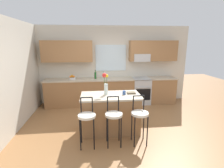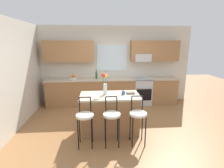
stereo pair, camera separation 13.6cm
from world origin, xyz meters
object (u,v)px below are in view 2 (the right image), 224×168
(oven_range, at_px, (142,91))
(fruit_bowl_oranges, at_px, (73,78))
(bar_stool_far, at_px, (138,116))
(bottle_olive_oil, at_px, (96,75))
(bar_stool_middle, at_px, (112,117))
(bar_stool_near, at_px, (85,118))
(mug_ceramic, at_px, (123,93))
(kitchen_island, at_px, (110,113))
(flower_vase, at_px, (105,83))
(cookbook, at_px, (130,93))

(oven_range, xyz_separation_m, fruit_bowl_oranges, (-2.38, 0.03, 0.51))
(bar_stool_far, xyz_separation_m, bottle_olive_oil, (-0.89, 2.53, 0.41))
(bar_stool_middle, xyz_separation_m, bar_stool_far, (0.55, 0.00, 0.00))
(bar_stool_near, bearing_deg, fruit_bowl_oranges, 102.65)
(bar_stool_middle, relative_size, mug_ceramic, 11.58)
(kitchen_island, bearing_deg, bottle_olive_oil, 99.90)
(oven_range, distance_m, bar_stool_near, 3.10)
(flower_vase, xyz_separation_m, cookbook, (0.62, 0.01, -0.25))
(bar_stool_near, bearing_deg, mug_ceramic, 35.04)
(oven_range, relative_size, bar_stool_middle, 0.88)
(mug_ceramic, height_order, bottle_olive_oil, bottle_olive_oil)
(bar_stool_middle, height_order, cookbook, bar_stool_middle)
(cookbook, bearing_deg, bar_stool_far, -86.37)
(bar_stool_middle, bearing_deg, bottle_olive_oil, 97.58)
(kitchen_island, relative_size, fruit_bowl_oranges, 5.88)
(cookbook, bearing_deg, bottle_olive_oil, 114.50)
(fruit_bowl_oranges, relative_size, bottle_olive_oil, 0.78)
(bar_stool_near, height_order, mug_ceramic, bar_stool_near)
(bar_stool_far, bearing_deg, cookbook, 93.63)
(kitchen_island, xyz_separation_m, bar_stool_middle, (0.00, -0.60, 0.17))
(kitchen_island, distance_m, flower_vase, 0.74)
(oven_range, xyz_separation_m, bar_stool_far, (-0.72, -2.50, 0.18))
(bar_stool_middle, xyz_separation_m, flower_vase, (-0.12, 0.67, 0.55))
(flower_vase, height_order, fruit_bowl_oranges, flower_vase)
(oven_range, bearing_deg, cookbook, -112.59)
(oven_range, distance_m, fruit_bowl_oranges, 2.44)
(kitchen_island, height_order, bar_stool_middle, bar_stool_middle)
(bottle_olive_oil, bearing_deg, oven_range, -0.88)
(oven_range, distance_m, bar_stool_far, 2.61)
(oven_range, bearing_deg, bottle_olive_oil, 179.12)
(cookbook, height_order, fruit_bowl_oranges, fruit_bowl_oranges)
(mug_ceramic, height_order, fruit_bowl_oranges, fruit_bowl_oranges)
(bar_stool_near, height_order, bar_stool_far, same)
(oven_range, distance_m, flower_vase, 2.41)
(bar_stool_middle, height_order, bottle_olive_oil, bottle_olive_oil)
(mug_ceramic, xyz_separation_m, fruit_bowl_oranges, (-1.44, 1.92, 0.01))
(bar_stool_middle, distance_m, bottle_olive_oil, 2.58)
(flower_vase, bearing_deg, bar_stool_middle, -80.09)
(cookbook, bearing_deg, kitchen_island, -171.53)
(bottle_olive_oil, bearing_deg, mug_ceramic, -71.08)
(mug_ceramic, relative_size, cookbook, 0.45)
(bar_stool_near, distance_m, cookbook, 1.29)
(bottle_olive_oil, bearing_deg, bar_stool_middle, -82.42)
(bar_stool_middle, distance_m, fruit_bowl_oranges, 2.79)
(bar_stool_far, bearing_deg, bar_stool_middle, 180.00)
(kitchen_island, bearing_deg, oven_range, 56.32)
(flower_vase, bearing_deg, bottle_olive_oil, 96.74)
(bar_stool_near, height_order, flower_vase, flower_vase)
(cookbook, bearing_deg, mug_ceramic, -160.51)
(kitchen_island, xyz_separation_m, mug_ceramic, (0.32, 0.01, 0.50))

